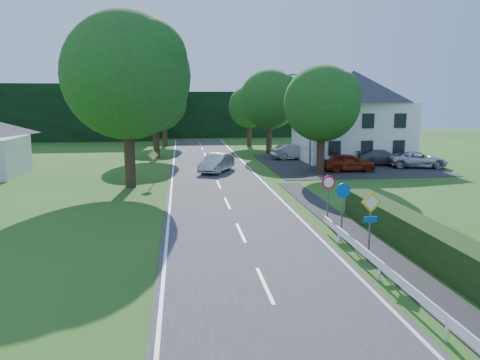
{
  "coord_description": "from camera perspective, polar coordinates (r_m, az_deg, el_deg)",
  "views": [
    {
      "loc": [
        -2.59,
        -7.98,
        5.93
      ],
      "look_at": [
        0.68,
        17.61,
        1.44
      ],
      "focal_mm": 35.0,
      "sensor_mm": 36.0,
      "label": 1
    }
  ],
  "objects": [
    {
      "name": "parking_pad",
      "position": [
        43.9,
        12.2,
        1.91
      ],
      "size": [
        14.0,
        16.0,
        0.04
      ],
      "primitive_type": "cube",
      "color": "black",
      "rests_on": "ground"
    },
    {
      "name": "tree_left_far",
      "position": [
        48.07,
        -10.25,
        7.76
      ],
      "size": [
        7.0,
        7.0,
        8.58
      ],
      "primitive_type": null,
      "color": "#185018",
      "rests_on": "ground"
    },
    {
      "name": "house_white",
      "position": [
        47.03,
        13.49,
        7.74
      ],
      "size": [
        10.6,
        8.4,
        8.6
      ],
      "color": "white",
      "rests_on": "ground"
    },
    {
      "name": "streetlight",
      "position": [
        39.48,
        8.45,
        7.64
      ],
      "size": [
        2.03,
        0.18,
        8.0
      ],
      "color": "slate",
      "rests_on": "ground"
    },
    {
      "name": "tree_main",
      "position": [
        32.17,
        -13.56,
        9.4
      ],
      "size": [
        9.4,
        9.4,
        11.64
      ],
      "primitive_type": null,
      "color": "#185018",
      "rests_on": "ground"
    },
    {
      "name": "moving_car",
      "position": [
        38.09,
        -2.87,
        2.1
      ],
      "size": [
        3.34,
        4.77,
        1.49
      ],
      "primitive_type": "imported",
      "rotation": [
        0.0,
        0.0,
        -0.44
      ],
      "color": "#BBBABF",
      "rests_on": "road"
    },
    {
      "name": "parked_car_grey",
      "position": [
        44.17,
        16.88,
        2.69
      ],
      "size": [
        4.93,
        2.32,
        1.39
      ],
      "primitive_type": "imported",
      "rotation": [
        0.0,
        0.0,
        1.49
      ],
      "color": "#545459",
      "rests_on": "parking_pad"
    },
    {
      "name": "parked_car_silver_a",
      "position": [
        46.62,
        6.56,
        3.45
      ],
      "size": [
        4.63,
        2.23,
        1.46
      ],
      "primitive_type": "imported",
      "rotation": [
        0.0,
        0.0,
        1.73
      ],
      "color": "#9C9CA0",
      "rests_on": "parking_pad"
    },
    {
      "name": "road",
      "position": [
        28.72,
        -1.96,
        -2.01
      ],
      "size": [
        7.0,
        80.0,
        0.04
      ],
      "primitive_type": "cube",
      "color": "#333336",
      "rests_on": "ground"
    },
    {
      "name": "tree_right_mid",
      "position": [
        37.69,
        9.91,
        7.23
      ],
      "size": [
        7.0,
        7.0,
        8.58
      ],
      "primitive_type": null,
      "color": "#185018",
      "rests_on": "ground"
    },
    {
      "name": "sign_priority_left",
      "position": [
        33.29,
        -10.53,
        2.43
      ],
      "size": [
        0.78,
        0.09,
        2.44
      ],
      "color": "slate",
      "rests_on": "ground"
    },
    {
      "name": "treeline_right",
      "position": [
        74.78,
        0.86,
        8.01
      ],
      "size": [
        30.0,
        5.0,
        7.0
      ],
      "primitive_type": "cube",
      "color": "black",
      "rests_on": "ground"
    },
    {
      "name": "parked_car_silver_b",
      "position": [
        43.44,
        20.87,
        2.33
      ],
      "size": [
        5.28,
        3.26,
        1.36
      ],
      "primitive_type": "imported",
      "rotation": [
        0.0,
        0.0,
        1.35
      ],
      "color": "silver",
      "rests_on": "parking_pad"
    },
    {
      "name": "line_edge_right",
      "position": [
        29.19,
        4.41,
        -1.79
      ],
      "size": [
        0.12,
        80.0,
        0.01
      ],
      "primitive_type": "cube",
      "color": "white",
      "rests_on": "road"
    },
    {
      "name": "motorcycle",
      "position": [
        38.69,
        -2.51,
        1.91
      ],
      "size": [
        1.09,
        2.14,
        1.07
      ],
      "primitive_type": "imported",
      "rotation": [
        0.0,
        0.0,
        0.19
      ],
      "color": "black",
      "rests_on": "road"
    },
    {
      "name": "sign_priority_right",
      "position": [
        17.87,
        15.65,
        -3.88
      ],
      "size": [
        0.78,
        0.09,
        2.59
      ],
      "color": "slate",
      "rests_on": "ground"
    },
    {
      "name": "parked_car_red",
      "position": [
        39.47,
        13.06,
        2.12
      ],
      "size": [
        4.42,
        1.93,
        1.48
      ],
      "primitive_type": "imported",
      "rotation": [
        0.0,
        0.0,
        1.53
      ],
      "color": "maroon",
      "rests_on": "parking_pad"
    },
    {
      "name": "tree_left_back",
      "position": [
        60.05,
        -9.2,
        7.94
      ],
      "size": [
        6.6,
        6.6,
        8.07
      ],
      "primitive_type": null,
      "color": "#185018",
      "rests_on": "ground"
    },
    {
      "name": "tree_right_back",
      "position": [
        58.66,
        1.15,
        7.77
      ],
      "size": [
        6.2,
        6.2,
        7.56
      ],
      "primitive_type": null,
      "color": "#185018",
      "rests_on": "ground"
    },
    {
      "name": "parasol",
      "position": [
        42.33,
        8.57,
        2.93
      ],
      "size": [
        2.47,
        2.49,
        1.72
      ],
      "primitive_type": "imported",
      "rotation": [
        0.0,
        0.0,
        0.4
      ],
      "color": "#A7110D",
      "rests_on": "parking_pad"
    },
    {
      "name": "sign_roundabout",
      "position": [
        20.62,
        12.41,
        -2.28
      ],
      "size": [
        0.64,
        0.08,
        2.37
      ],
      "color": "slate",
      "rests_on": "ground"
    },
    {
      "name": "line_centre",
      "position": [
        28.71,
        -1.96,
        -1.96
      ],
      "size": [
        0.12,
        80.0,
        0.01
      ],
      "primitive_type": null,
      "color": "white",
      "rests_on": "road"
    },
    {
      "name": "sign_speed_limit",
      "position": [
        22.45,
        10.72,
        -0.99
      ],
      "size": [
        0.64,
        0.11,
        2.37
      ],
      "color": "slate",
      "rests_on": "ground"
    },
    {
      "name": "tree_right_far",
      "position": [
        50.92,
        3.61,
        8.29
      ],
      "size": [
        7.4,
        7.4,
        9.09
      ],
      "primitive_type": null,
      "color": "#185018",
      "rests_on": "ground"
    },
    {
      "name": "line_edge_left",
      "position": [
        28.6,
        -8.46,
        -2.11
      ],
      "size": [
        0.12,
        80.0,
        0.01
      ],
      "primitive_type": "cube",
      "color": "white",
      "rests_on": "road"
    }
  ]
}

